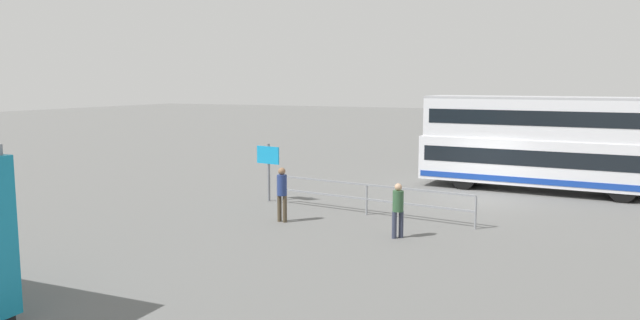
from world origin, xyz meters
TOP-DOWN VIEW (x-y plane):
  - ground_plane at (0.00, 0.00)m, footprint 160.00×160.00m
  - double_decker_bus at (-2.21, -2.93)m, footprint 10.49×3.11m
  - pedestrian_near_railing at (5.11, 6.65)m, footprint 0.36×0.36m
  - pedestrian_crossing at (1.05, 7.03)m, footprint 0.45×0.45m
  - pedestrian_railing at (2.99, 4.49)m, footprint 7.66×1.04m
  - info_sign at (7.26, 3.82)m, footprint 1.03×0.21m

SIDE VIEW (x-z plane):
  - ground_plane at x=0.00m, z-range 0.00..0.00m
  - pedestrian_railing at x=2.99m, z-range 0.20..1.28m
  - pedestrian_crossing at x=1.05m, z-range 0.12..1.74m
  - pedestrian_near_railing at x=5.11m, z-range 0.14..1.94m
  - info_sign at x=7.26m, z-range 0.41..2.63m
  - double_decker_bus at x=-2.21m, z-range 0.04..3.99m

